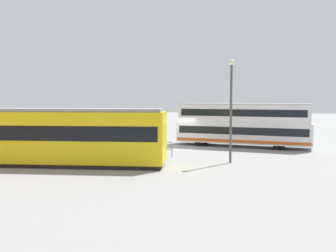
{
  "coord_description": "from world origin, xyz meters",
  "views": [
    {
      "loc": [
        -5.89,
        30.26,
        4.15
      ],
      "look_at": [
        0.46,
        2.82,
        2.02
      ],
      "focal_mm": 37.81,
      "sensor_mm": 36.0,
      "label": 1
    }
  ],
  "objects_px": {
    "pedestrian_crossing": "(161,144)",
    "street_lamp": "(231,103)",
    "double_decker_bus": "(243,124)",
    "info_sign": "(68,132)",
    "pedestrian_near_railing": "(131,139)",
    "tram_yellow": "(58,136)"
  },
  "relations": [
    {
      "from": "tram_yellow",
      "to": "info_sign",
      "type": "bearing_deg",
      "value": -71.12
    },
    {
      "from": "pedestrian_near_railing",
      "to": "double_decker_bus",
      "type": "bearing_deg",
      "value": -148.18
    },
    {
      "from": "double_decker_bus",
      "to": "info_sign",
      "type": "xyz_separation_m",
      "value": [
        12.4,
        7.99,
        -0.19
      ]
    },
    {
      "from": "double_decker_bus",
      "to": "info_sign",
      "type": "height_order",
      "value": "double_decker_bus"
    },
    {
      "from": "tram_yellow",
      "to": "street_lamp",
      "type": "relative_size",
      "value": 2.07
    },
    {
      "from": "pedestrian_near_railing",
      "to": "street_lamp",
      "type": "distance_m",
      "value": 8.96
    },
    {
      "from": "pedestrian_near_railing",
      "to": "street_lamp",
      "type": "bearing_deg",
      "value": 158.41
    },
    {
      "from": "info_sign",
      "to": "street_lamp",
      "type": "distance_m",
      "value": 12.01
    },
    {
      "from": "double_decker_bus",
      "to": "pedestrian_crossing",
      "type": "bearing_deg",
      "value": 55.87
    },
    {
      "from": "double_decker_bus",
      "to": "street_lamp",
      "type": "relative_size",
      "value": 1.75
    },
    {
      "from": "pedestrian_crossing",
      "to": "street_lamp",
      "type": "height_order",
      "value": "street_lamp"
    },
    {
      "from": "double_decker_bus",
      "to": "pedestrian_crossing",
      "type": "height_order",
      "value": "double_decker_bus"
    },
    {
      "from": "pedestrian_near_railing",
      "to": "info_sign",
      "type": "relative_size",
      "value": 0.71
    },
    {
      "from": "double_decker_bus",
      "to": "street_lamp",
      "type": "bearing_deg",
      "value": 85.94
    },
    {
      "from": "double_decker_bus",
      "to": "tram_yellow",
      "type": "bearing_deg",
      "value": 45.92
    },
    {
      "from": "tram_yellow",
      "to": "double_decker_bus",
      "type": "bearing_deg",
      "value": -134.08
    },
    {
      "from": "double_decker_bus",
      "to": "pedestrian_crossing",
      "type": "xyz_separation_m",
      "value": [
        5.36,
        7.91,
        -0.93
      ]
    },
    {
      "from": "pedestrian_crossing",
      "to": "info_sign",
      "type": "distance_m",
      "value": 7.08
    },
    {
      "from": "pedestrian_crossing",
      "to": "double_decker_bus",
      "type": "bearing_deg",
      "value": -124.13
    },
    {
      "from": "street_lamp",
      "to": "tram_yellow",
      "type": "bearing_deg",
      "value": 16.61
    },
    {
      "from": "pedestrian_crossing",
      "to": "street_lamp",
      "type": "relative_size",
      "value": 0.26
    },
    {
      "from": "street_lamp",
      "to": "info_sign",
      "type": "bearing_deg",
      "value": -1.94
    }
  ]
}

